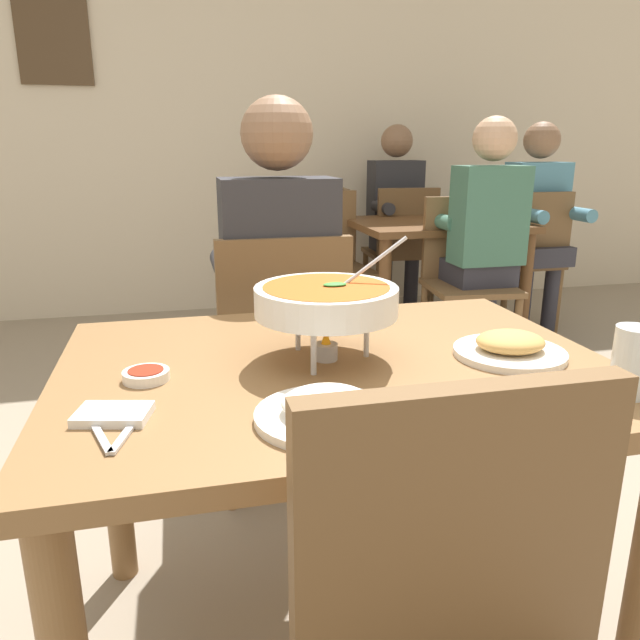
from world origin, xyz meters
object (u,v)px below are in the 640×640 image
(appetizer_plate, at_px, (510,347))
(drink_glass, at_px, (632,365))
(chair_bg_left, at_px, (527,254))
(patron_bg_right, at_px, (484,229))
(chair_bg_right, at_px, (465,271))
(dining_table_main, at_px, (336,410))
(chair_bg_middle, at_px, (402,244))
(curry_bowl, at_px, (326,301))
(chair_bg_corner, at_px, (329,257))
(rice_plate, at_px, (326,409))
(sauce_dish, at_px, (146,375))
(diner_main, at_px, (278,279))
(patron_bg_left, at_px, (538,216))
(patron_bg_middle, at_px, (397,208))
(chair_bg_window, at_px, (325,246))
(chair_diner_main, at_px, (281,350))
(dining_table_far, at_px, (435,242))

(appetizer_plate, bearing_deg, drink_glass, -67.90)
(chair_bg_left, height_order, patron_bg_right, patron_bg_right)
(drink_glass, xyz_separation_m, chair_bg_right, (0.74, 2.09, -0.27))
(dining_table_main, relative_size, chair_bg_middle, 1.28)
(drink_glass, distance_m, patron_bg_right, 2.15)
(chair_bg_right, bearing_deg, chair_bg_middle, 90.26)
(chair_bg_left, xyz_separation_m, chair_bg_middle, (-0.64, 0.53, 0.00))
(dining_table_main, relative_size, curry_bowl, 3.46)
(chair_bg_corner, bearing_deg, rice_plate, -104.46)
(sauce_dish, bearing_deg, chair_bg_middle, 59.83)
(diner_main, height_order, sauce_dish, diner_main)
(drink_glass, bearing_deg, patron_bg_left, 60.32)
(appetizer_plate, height_order, patron_bg_middle, patron_bg_middle)
(drink_glass, height_order, chair_bg_window, chair_bg_window)
(diner_main, xyz_separation_m, chair_bg_corner, (0.59, 1.63, -0.24))
(chair_diner_main, xyz_separation_m, chair_bg_right, (1.21, 1.08, 0.00))
(chair_bg_right, bearing_deg, patron_bg_left, 31.02)
(chair_bg_middle, bearing_deg, patron_bg_right, -86.97)
(dining_table_far, bearing_deg, appetizer_plate, -110.37)
(curry_bowl, bearing_deg, appetizer_plate, -10.29)
(diner_main, height_order, chair_bg_corner, diner_main)
(chair_bg_window, bearing_deg, appetizer_plate, -95.90)
(curry_bowl, bearing_deg, patron_bg_left, 48.79)
(chair_bg_corner, bearing_deg, chair_bg_left, -8.41)
(chair_bg_corner, height_order, patron_bg_middle, patron_bg_middle)
(chair_bg_corner, bearing_deg, chair_bg_window, 79.68)
(chair_diner_main, xyz_separation_m, curry_bowl, (-0.02, -0.70, 0.34))
(drink_glass, xyz_separation_m, patron_bg_right, (0.79, 2.00, -0.04))
(chair_bg_corner, bearing_deg, patron_bg_middle, 38.40)
(drink_glass, bearing_deg, curry_bowl, 147.45)
(chair_bg_window, bearing_deg, patron_bg_left, -25.53)
(chair_diner_main, relative_size, appetizer_plate, 3.75)
(drink_glass, bearing_deg, chair_bg_window, 86.37)
(chair_diner_main, xyz_separation_m, chair_bg_corner, (0.59, 1.67, 0.00))
(chair_bg_left, bearing_deg, dining_table_main, -129.97)
(curry_bowl, height_order, patron_bg_left, patron_bg_left)
(curry_bowl, bearing_deg, drink_glass, -32.55)
(chair_diner_main, xyz_separation_m, dining_table_far, (1.24, 1.55, 0.09))
(appetizer_plate, bearing_deg, curry_bowl, 169.71)
(diner_main, xyz_separation_m, sauce_dish, (-0.39, -0.76, -0.01))
(dining_table_main, relative_size, dining_table_far, 1.15)
(chair_bg_left, height_order, chair_bg_corner, same)
(chair_bg_left, bearing_deg, appetizer_plate, -123.10)
(curry_bowl, height_order, appetizer_plate, curry_bowl)
(sauce_dish, bearing_deg, appetizer_plate, -2.90)
(dining_table_main, xyz_separation_m, chair_bg_right, (1.21, 1.79, -0.10))
(dining_table_far, xyz_separation_m, chair_bg_corner, (-0.64, 0.12, -0.09))
(sauce_dish, relative_size, chair_bg_window, 0.10)
(chair_bg_right, bearing_deg, patron_bg_middle, 90.25)
(chair_diner_main, distance_m, dining_table_far, 1.99)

